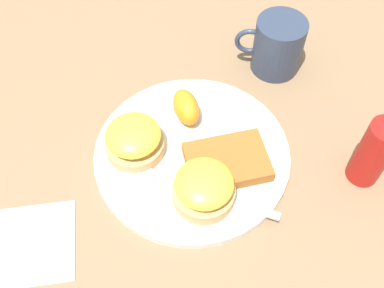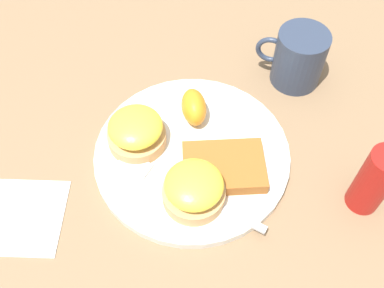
{
  "view_description": "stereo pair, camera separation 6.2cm",
  "coord_description": "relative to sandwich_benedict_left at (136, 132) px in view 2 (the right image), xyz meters",
  "views": [
    {
      "loc": [
        -0.04,
        0.35,
        0.55
      ],
      "look_at": [
        0.0,
        0.0,
        0.03
      ],
      "focal_mm": 42.0,
      "sensor_mm": 36.0,
      "label": 1
    },
    {
      "loc": [
        -0.1,
        0.33,
        0.55
      ],
      "look_at": [
        0.0,
        0.0,
        0.03
      ],
      "focal_mm": 42.0,
      "sensor_mm": 36.0,
      "label": 2
    }
  ],
  "objects": [
    {
      "name": "ground_plane",
      "position": [
        -0.08,
        -0.01,
        -0.04
      ],
      "size": [
        1.1,
        1.1,
        0.0
      ],
      "primitive_type": "plane",
      "color": "#846647"
    },
    {
      "name": "plate",
      "position": [
        -0.08,
        -0.01,
        -0.03
      ],
      "size": [
        0.28,
        0.28,
        0.01
      ],
      "primitive_type": "cylinder",
      "color": "silver",
      "rests_on": "ground_plane"
    },
    {
      "name": "sandwich_benedict_left",
      "position": [
        0.0,
        0.0,
        0.0
      ],
      "size": [
        0.08,
        0.08,
        0.05
      ],
      "color": "tan",
      "rests_on": "plate"
    },
    {
      "name": "sandwich_benedict_right",
      "position": [
        -0.1,
        0.06,
        0.0
      ],
      "size": [
        0.08,
        0.08,
        0.05
      ],
      "color": "tan",
      "rests_on": "plate"
    },
    {
      "name": "hashbrown_patty",
      "position": [
        -0.13,
        0.01,
        -0.01
      ],
      "size": [
        0.13,
        0.11,
        0.02
      ],
      "primitive_type": "cube",
      "rotation": [
        0.0,
        0.0,
        0.35
      ],
      "color": "#A05A24",
      "rests_on": "plate"
    },
    {
      "name": "orange_wedge",
      "position": [
        -0.06,
        -0.07,
        -0.0
      ],
      "size": [
        0.06,
        0.07,
        0.04
      ],
      "primitive_type": "ellipsoid",
      "rotation": [
        0.0,
        0.0,
        5.17
      ],
      "color": "orange",
      "rests_on": "plate"
    },
    {
      "name": "fork",
      "position": [
        -0.08,
        0.05,
        -0.02
      ],
      "size": [
        0.22,
        0.06,
        0.0
      ],
      "color": "silver",
      "rests_on": "plate"
    },
    {
      "name": "cup",
      "position": [
        -0.19,
        -0.2,
        0.01
      ],
      "size": [
        0.11,
        0.08,
        0.09
      ],
      "color": "#2D384C",
      "rests_on": "ground_plane"
    },
    {
      "name": "napkin",
      "position": [
        0.11,
        0.15,
        -0.04
      ],
      "size": [
        0.13,
        0.13,
        0.0
      ],
      "primitive_type": "cube",
      "rotation": [
        0.0,
        0.0,
        0.26
      ],
      "color": "white",
      "rests_on": "ground_plane"
    },
    {
      "name": "condiment_bottle",
      "position": [
        -0.32,
        -0.01,
        0.02
      ],
      "size": [
        0.04,
        0.04,
        0.11
      ],
      "primitive_type": "cylinder",
      "color": "#B21914",
      "rests_on": "ground_plane"
    }
  ]
}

